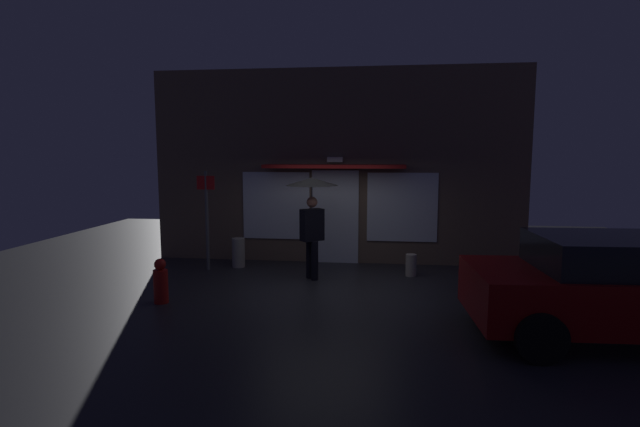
# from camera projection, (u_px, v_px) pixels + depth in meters

# --- Properties ---
(ground_plane) EXTENTS (18.00, 18.00, 0.00)m
(ground_plane) POSITION_uv_depth(u_px,v_px,m) (325.00, 287.00, 9.33)
(ground_plane) COLOR #26262B
(building_facade) EXTENTS (8.77, 1.00, 4.56)m
(building_facade) POSITION_uv_depth(u_px,v_px,m) (336.00, 168.00, 11.36)
(building_facade) COLOR brown
(building_facade) RESTS_ON ground
(person_with_umbrella) EXTENTS (1.07, 1.07, 2.10)m
(person_with_umbrella) POSITION_uv_depth(u_px,v_px,m) (312.00, 202.00, 9.77)
(person_with_umbrella) COLOR black
(person_with_umbrella) RESTS_ON ground
(parked_car) EXTENTS (4.12, 2.13, 1.45)m
(parked_car) POSITION_uv_depth(u_px,v_px,m) (621.00, 287.00, 6.63)
(parked_car) COLOR maroon
(parked_car) RESTS_ON ground
(street_sign_post) EXTENTS (0.40, 0.07, 2.20)m
(street_sign_post) POSITION_uv_depth(u_px,v_px,m) (207.00, 214.00, 10.61)
(street_sign_post) COLOR #595B60
(street_sign_post) RESTS_ON ground
(sidewalk_bollard) EXTENTS (0.23, 0.23, 0.47)m
(sidewalk_bollard) POSITION_uv_depth(u_px,v_px,m) (411.00, 265.00, 10.18)
(sidewalk_bollard) COLOR #B2A899
(sidewalk_bollard) RESTS_ON ground
(sidewalk_bollard_2) EXTENTS (0.29, 0.29, 0.67)m
(sidewalk_bollard_2) POSITION_uv_depth(u_px,v_px,m) (238.00, 253.00, 10.99)
(sidewalk_bollard_2) COLOR #9E998E
(sidewalk_bollard_2) RESTS_ON ground
(fire_hydrant) EXTENTS (0.25, 0.25, 0.78)m
(fire_hydrant) POSITION_uv_depth(u_px,v_px,m) (161.00, 282.00, 8.32)
(fire_hydrant) COLOR #B21914
(fire_hydrant) RESTS_ON ground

